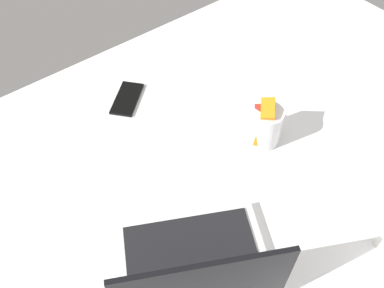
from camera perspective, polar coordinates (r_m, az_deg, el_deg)
name	(u,v)px	position (r cm, az deg, el deg)	size (l,w,h in cm)	color
bed_mattress	(257,193)	(117.42, 8.92, -6.72)	(180.00, 140.00, 18.00)	white
laptop	(195,266)	(91.41, 0.42, -16.40)	(39.91, 35.72, 23.00)	silver
snack_cup	(265,125)	(113.13, 9.93, 2.64)	(9.47, 9.85, 14.21)	silver
cell_phone	(127,99)	(128.15, -8.89, 6.17)	(6.80, 14.00, 0.80)	black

